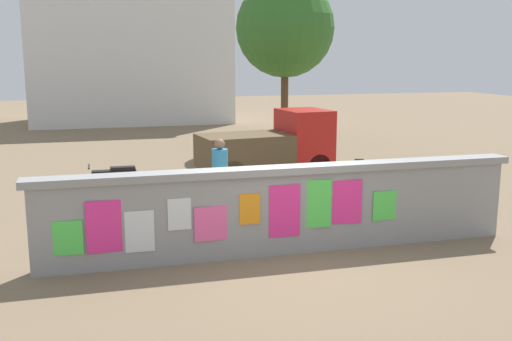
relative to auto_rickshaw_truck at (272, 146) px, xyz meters
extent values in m
plane|color=#7A664C|center=(-1.61, 1.88, -0.90)|extent=(60.00, 60.00, 0.00)
cube|color=gray|center=(-1.61, -6.12, -0.20)|extent=(8.26, 0.30, 1.39)
cube|color=gray|center=(-1.61, -6.12, 0.55)|extent=(8.46, 0.42, 0.12)
cube|color=#4CD84C|center=(-5.17, -6.28, -0.30)|extent=(0.45, 0.03, 0.54)
cube|color=#F42D8C|center=(-4.62, -6.28, -0.17)|extent=(0.54, 0.04, 0.83)
cube|color=silver|center=(-4.08, -6.28, -0.28)|extent=(0.46, 0.02, 0.67)
cube|color=silver|center=(-3.45, -6.28, -0.05)|extent=(0.38, 0.02, 0.52)
cube|color=#F9599E|center=(-2.94, -6.28, -0.24)|extent=(0.55, 0.04, 0.57)
cube|color=orange|center=(-2.29, -6.28, -0.04)|extent=(0.35, 0.02, 0.52)
cube|color=#F42D8C|center=(-1.69, -6.28, -0.12)|extent=(0.54, 0.03, 0.89)
cube|color=#4CD84C|center=(-1.07, -6.28, -0.04)|extent=(0.43, 0.04, 0.84)
cube|color=#F42D8C|center=(-0.56, -6.28, -0.04)|extent=(0.53, 0.04, 0.77)
cube|color=#4CD84C|center=(0.16, -6.28, -0.15)|extent=(0.46, 0.03, 0.53)
cylinder|color=black|center=(1.00, 0.78, -0.55)|extent=(0.72, 0.29, 0.70)
cylinder|color=black|center=(1.17, -0.51, -0.55)|extent=(0.72, 0.29, 0.70)
cylinder|color=black|center=(-1.48, 0.46, -0.55)|extent=(0.72, 0.29, 0.70)
cylinder|color=black|center=(-1.31, -0.82, -0.55)|extent=(0.72, 0.29, 0.70)
cube|color=red|center=(0.98, 0.13, 0.20)|extent=(1.38, 1.64, 1.50)
cube|color=brown|center=(-0.80, -0.10, -0.10)|extent=(2.57, 1.79, 0.90)
cylinder|color=black|center=(-4.93, -1.60, -0.60)|extent=(0.60, 0.10, 0.60)
cylinder|color=black|center=(-3.63, -1.61, -0.60)|extent=(0.60, 0.12, 0.60)
cube|color=black|center=(-4.28, -1.61, -0.32)|extent=(1.00, 0.25, 0.32)
cube|color=black|center=(-4.08, -1.61, -0.14)|extent=(0.56, 0.22, 0.10)
cube|color=#262626|center=(-4.83, -1.61, -0.05)|extent=(0.04, 0.56, 0.03)
cylinder|color=black|center=(-4.46, -4.79, -0.57)|extent=(0.65, 0.22, 0.66)
cylinder|color=black|center=(-3.45, -4.50, -0.57)|extent=(0.65, 0.22, 0.66)
cube|color=#1933A5|center=(-3.96, -4.65, -0.39)|extent=(0.92, 0.30, 0.06)
cylinder|color=#1933A5|center=(-3.81, -4.61, -0.17)|extent=(0.04, 0.04, 0.40)
cube|color=black|center=(-3.81, -4.61, 0.03)|extent=(0.21, 0.13, 0.05)
cube|color=black|center=(-4.41, -4.78, -0.02)|extent=(0.16, 0.43, 0.03)
cylinder|color=black|center=(1.92, -3.03, -0.57)|extent=(0.65, 0.19, 0.66)
cylinder|color=black|center=(0.90, -2.79, -0.57)|extent=(0.65, 0.19, 0.66)
cube|color=red|center=(1.41, -2.91, -0.39)|extent=(0.93, 0.26, 0.06)
cylinder|color=red|center=(1.26, -2.87, -0.17)|extent=(0.04, 0.04, 0.40)
cube|color=black|center=(1.26, -2.87, 0.03)|extent=(0.21, 0.12, 0.05)
cube|color=black|center=(1.87, -3.02, -0.02)|extent=(0.14, 0.44, 0.03)
cylinder|color=#D83F72|center=(-2.24, -3.36, -0.50)|extent=(0.12, 0.12, 0.80)
cylinder|color=#D83F72|center=(-2.07, -3.30, -0.50)|extent=(0.12, 0.12, 0.80)
cylinder|color=#338CBF|center=(-2.16, -3.33, 0.20)|extent=(0.43, 0.43, 0.60)
sphere|color=#8C664C|center=(-2.16, -3.33, 0.61)|extent=(0.22, 0.22, 0.22)
cylinder|color=brown|center=(1.97, 4.93, 0.63)|extent=(0.26, 0.26, 3.05)
sphere|color=#2F6924|center=(1.97, 4.93, 3.36)|extent=(3.45, 3.45, 3.45)
cube|color=silver|center=(-2.69, 15.54, 2.71)|extent=(9.53, 5.26, 7.21)
camera|label=1|loc=(-4.73, -15.54, 2.46)|focal=42.16mm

